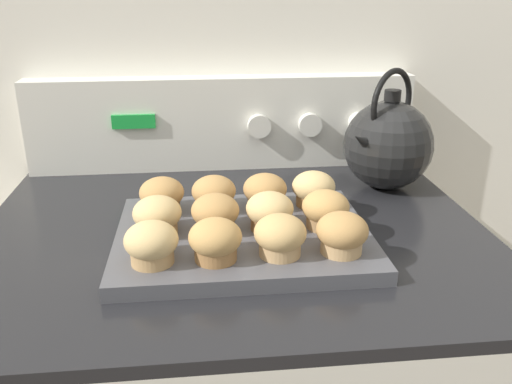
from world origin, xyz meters
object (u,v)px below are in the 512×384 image
object	(u,v)px
muffin_pan	(243,237)
muffin_r0_c3	(342,234)
muffin_r1_c1	(215,214)
muffin_r1_c2	(270,212)
muffin_r0_c0	(151,243)
muffin_r1_c0	(157,216)
muffin_r0_c1	(215,240)
muffin_r2_c1	(214,194)
muffin_r1_c3	(326,210)
muffin_r2_c0	(162,196)
tea_kettle	(388,144)
muffin_r2_c3	(314,189)
muffin_r0_c2	(280,236)
muffin_r2_c2	(265,192)

from	to	relation	value
muffin_pan	muffin_r0_c3	world-z (taller)	muffin_r0_c3
muffin_r1_c1	muffin_r1_c2	xyz separation A→B (m)	(0.08, -0.00, 0.00)
muffin_r0_c0	muffin_r1_c0	world-z (taller)	same
muffin_r0_c1	muffin_r2_c1	bearing A→B (deg)	88.65
muffin_r1_c2	muffin_r1_c3	world-z (taller)	same
muffin_r1_c3	muffin_r2_c0	xyz separation A→B (m)	(-0.25, 0.08, 0.00)
muffin_r0_c1	tea_kettle	size ratio (longest dim) A/B	0.31
muffin_r1_c3	muffin_r2_c3	bearing A→B (deg)	90.07
muffin_r1_c1	muffin_r0_c1	bearing A→B (deg)	-92.16
muffin_r2_c0	muffin_r0_c2	bearing A→B (deg)	-45.02
muffin_r1_c1	muffin_r1_c3	xyz separation A→B (m)	(0.16, -0.00, 0.00)
muffin_r0_c2	muffin_r1_c3	distance (m)	0.11
muffin_r0_c2	muffin_r1_c0	distance (m)	0.19
muffin_r2_c0	muffin_r0_c3	bearing A→B (deg)	-33.78
muffin_r1_c0	muffin_r2_c3	bearing A→B (deg)	18.60
muffin_r1_c3	muffin_r2_c3	world-z (taller)	same
muffin_r1_c2	muffin_r2_c1	bearing A→B (deg)	134.53
muffin_r0_c1	muffin_r2_c3	xyz separation A→B (m)	(0.17, 0.17, 0.00)
muffin_r0_c0	muffin_r1_c1	distance (m)	0.12
muffin_r1_c1	muffin_r2_c3	world-z (taller)	same
muffin_pan	muffin_r2_c2	xyz separation A→B (m)	(0.04, 0.08, 0.04)
muffin_r1_c1	muffin_r2_c0	distance (m)	0.11
muffin_r1_c0	tea_kettle	xyz separation A→B (m)	(0.41, 0.21, 0.04)
muffin_r2_c2	muffin_r2_c0	bearing A→B (deg)	179.86
muffin_r0_c0	muffin_r2_c0	distance (m)	0.17
tea_kettle	muffin_r0_c0	bearing A→B (deg)	-144.48
muffin_r1_c0	muffin_r2_c2	xyz separation A→B (m)	(0.17, 0.08, 0.00)
muffin_r2_c1	tea_kettle	bearing A→B (deg)	21.36
muffin_r0_c1	muffin_r1_c2	size ratio (longest dim) A/B	1.00
muffin_r0_c0	muffin_r2_c3	xyz separation A→B (m)	(0.25, 0.17, 0.00)
muffin_pan	muffin_r1_c3	world-z (taller)	muffin_r1_c3
muffin_r1_c1	muffin_r1_c0	bearing A→B (deg)	179.76
muffin_pan	muffin_r1_c3	xyz separation A→B (m)	(0.12, -0.00, 0.04)
muffin_r0_c0	tea_kettle	xyz separation A→B (m)	(0.41, 0.30, 0.04)
muffin_r0_c2	muffin_r2_c3	xyz separation A→B (m)	(0.08, 0.17, 0.00)
muffin_r2_c1	muffin_r0_c3	bearing A→B (deg)	-44.73
muffin_r0_c1	muffin_r1_c2	world-z (taller)	same
muffin_r1_c2	muffin_r2_c0	distance (m)	0.18
muffin_r0_c0	muffin_pan	bearing A→B (deg)	34.26
muffin_r0_c3	muffin_r1_c1	world-z (taller)	same
muffin_r0_c0	muffin_r2_c1	xyz separation A→B (m)	(0.09, 0.17, 0.00)
muffin_r1_c1	muffin_r0_c3	bearing A→B (deg)	-27.06
muffin_r1_c0	tea_kettle	world-z (taller)	tea_kettle
muffin_r1_c2	muffin_r2_c3	xyz separation A→B (m)	(0.08, 0.08, 0.00)
muffin_pan	muffin_r0_c3	distance (m)	0.16
muffin_r0_c2	muffin_r2_c3	distance (m)	0.19
muffin_r1_c1	muffin_r1_c2	bearing A→B (deg)	-0.77
muffin_r0_c0	muffin_r1_c1	size ratio (longest dim) A/B	1.00
muffin_r0_c0	muffin_r1_c0	size ratio (longest dim) A/B	1.00
muffin_r1_c0	muffin_r1_c2	size ratio (longest dim) A/B	1.00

